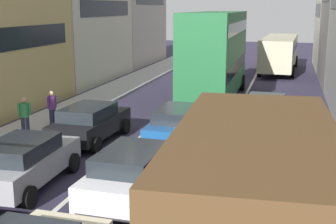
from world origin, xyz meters
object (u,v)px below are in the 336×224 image
bus_far_queue_secondary (279,51)px  pedestrian_near_kerb (25,114)px  sedan_left_lane_third (90,122)px  pedestrian_mid_sidewalk (52,106)px  removalist_box_truck (254,203)px  wagon_right_lane_far (265,112)px  wagon_left_lane_second (23,162)px  sedan_right_lane_behind_truck (257,151)px  sedan_centre_lane_second (134,172)px  hatchback_centre_lane_third (180,124)px  bus_mid_queue_primary (216,52)px

bus_far_queue_secondary → pedestrian_near_kerb: 25.03m
sedan_left_lane_third → bus_far_queue_secondary: 24.09m
pedestrian_mid_sidewalk → sedan_left_lane_third: bearing=-16.0°
removalist_box_truck → wagon_right_lane_far: size_ratio=1.77×
pedestrian_near_kerb → pedestrian_mid_sidewalk: 1.71m
wagon_left_lane_second → sedan_left_lane_third: 5.03m
wagon_right_lane_far → sedan_right_lane_behind_truck: bearing=-176.0°
bus_far_queue_secondary → sedan_left_lane_third: bearing=165.9°
sedan_centre_lane_second → sedan_right_lane_behind_truck: size_ratio=1.00×
sedan_right_lane_behind_truck → hatchback_centre_lane_third: bearing=51.5°
bus_mid_queue_primary → bus_far_queue_secondary: (3.28, 13.43, -1.07)m
wagon_right_lane_far → bus_mid_queue_primary: (-3.16, 5.89, 2.03)m
sedan_centre_lane_second → sedan_left_lane_third: (-3.56, 5.04, 0.00)m
sedan_centre_lane_second → pedestrian_mid_sidewalk: bearing=44.6°
sedan_left_lane_third → pedestrian_mid_sidewalk: size_ratio=2.63×
bus_far_queue_secondary → pedestrian_mid_sidewalk: (-9.46, -21.33, -0.81)m
wagon_left_lane_second → sedan_left_lane_third: same height
wagon_right_lane_far → pedestrian_mid_sidewalk: (-9.34, -2.01, 0.15)m
sedan_centre_lane_second → pedestrian_mid_sidewalk: (-6.18, 6.78, 0.15)m
bus_far_queue_secondary → sedan_centre_lane_second: bearing=175.8°
hatchback_centre_lane_third → pedestrian_near_kerb: bearing=96.8°
wagon_left_lane_second → bus_far_queue_secondary: (6.78, 28.11, 0.96)m
sedan_centre_lane_second → wagon_right_lane_far: size_ratio=0.99×
removalist_box_truck → sedan_centre_lane_second: (-3.61, 4.03, -1.18)m
sedan_centre_lane_second → wagon_left_lane_second: size_ratio=1.00×
wagon_left_lane_second → bus_mid_queue_primary: (3.50, 14.68, 2.03)m
removalist_box_truck → pedestrian_mid_sidewalk: (-9.79, 10.81, -1.03)m
removalist_box_truck → pedestrian_near_kerb: (-10.16, 9.14, -1.03)m
sedan_centre_lane_second → bus_far_queue_secondary: bearing=-4.4°
sedan_right_lane_behind_truck → pedestrian_mid_sidewalk: bearing=70.0°
bus_mid_queue_primary → wagon_right_lane_far: bearing=-152.2°
hatchback_centre_lane_third → pedestrian_near_kerb: pedestrian_near_kerb is taller
pedestrian_mid_sidewalk → pedestrian_near_kerb: bearing=-84.8°
sedan_centre_lane_second → bus_far_queue_secondary: 28.32m
bus_far_queue_secondary → pedestrian_mid_sidewalk: size_ratio=6.38×
pedestrian_mid_sidewalk → hatchback_centre_lane_third: bearing=7.3°
sedan_right_lane_behind_truck → pedestrian_near_kerb: (-9.78, 2.28, 0.15)m
pedestrian_mid_sidewalk → sedan_centre_lane_second: bearing=-29.9°
pedestrian_mid_sidewalk → bus_far_queue_secondary: bearing=83.8°
pedestrian_mid_sidewalk → bus_mid_queue_primary: bearing=69.7°
wagon_left_lane_second → bus_mid_queue_primary: bearing=-15.5°
removalist_box_truck → wagon_right_lane_far: (-0.45, 12.82, -1.18)m
removalist_box_truck → sedan_right_lane_behind_truck: (-0.39, 6.86, -1.18)m
sedan_centre_lane_second → wagon_left_lane_second: same height
wagon_left_lane_second → bus_far_queue_secondary: 28.93m
removalist_box_truck → sedan_left_lane_third: removalist_box_truck is taller
wagon_left_lane_second → pedestrian_mid_sidewalk: bearing=19.5°
wagon_right_lane_far → wagon_left_lane_second: bearing=146.2°
sedan_right_lane_behind_truck → bus_far_queue_secondary: 25.30m
wagon_left_lane_second → bus_mid_queue_primary: 15.22m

